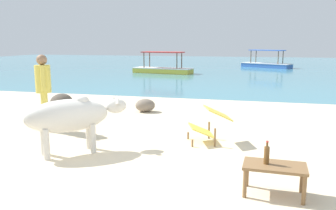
{
  "coord_description": "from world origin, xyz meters",
  "views": [
    {
      "loc": [
        1.37,
        -4.29,
        1.94
      ],
      "look_at": [
        -0.51,
        3.0,
        0.55
      ],
      "focal_mm": 37.22,
      "sensor_mm": 36.0,
      "label": 1
    }
  ],
  "objects": [
    {
      "name": "sand_beach",
      "position": [
        0.0,
        0.0,
        0.02
      ],
      "size": [
        18.0,
        14.0,
        0.04
      ],
      "primitive_type": "cube",
      "color": "beige",
      "rests_on": "ground"
    },
    {
      "name": "water_surface",
      "position": [
        0.0,
        22.0,
        0.0
      ],
      "size": [
        60.0,
        36.0,
        0.03
      ],
      "primitive_type": "cube",
      "color": "teal",
      "rests_on": "ground"
    },
    {
      "name": "cow",
      "position": [
        -1.66,
        0.85,
        0.69
      ],
      "size": [
        1.54,
        1.44,
        0.99
      ],
      "rotation": [
        0.0,
        0.0,
        0.73
      ],
      "color": "beige",
      "rests_on": "sand_beach"
    },
    {
      "name": "low_bench_table",
      "position": [
        1.63,
        -0.01,
        0.37
      ],
      "size": [
        0.78,
        0.47,
        0.39
      ],
      "rotation": [
        0.0,
        0.0,
        -0.04
      ],
      "color": "brown",
      "rests_on": "sand_beach"
    },
    {
      "name": "bottle",
      "position": [
        1.52,
        0.0,
        0.55
      ],
      "size": [
        0.07,
        0.07,
        0.3
      ],
      "color": "brown",
      "rests_on": "low_bench_table"
    },
    {
      "name": "deck_chair_near",
      "position": [
        0.54,
        2.07,
        0.42
      ],
      "size": [
        0.9,
        0.76,
        0.68
      ],
      "rotation": [
        0.0,
        0.0,
        3.49
      ],
      "color": "brown",
      "rests_on": "sand_beach"
    },
    {
      "name": "person_standing",
      "position": [
        -3.02,
        2.14,
        0.99
      ],
      "size": [
        0.33,
        0.43,
        1.62
      ],
      "rotation": [
        0.0,
        0.0,
        3.75
      ],
      "color": "#DBC64C",
      "rests_on": "sand_beach"
    },
    {
      "name": "shore_rock_large",
      "position": [
        -3.77,
        4.04,
        0.28
      ],
      "size": [
        0.69,
        0.72,
        0.49
      ],
      "primitive_type": "ellipsoid",
      "rotation": [
        0.0,
        0.0,
        1.4
      ],
      "color": "brown",
      "rests_on": "sand_beach"
    },
    {
      "name": "shore_rock_small",
      "position": [
        -1.54,
        4.55,
        0.22
      ],
      "size": [
        0.64,
        0.56,
        0.35
      ],
      "primitive_type": "ellipsoid",
      "rotation": [
        0.0,
        0.0,
        0.34
      ],
      "color": "gray",
      "rests_on": "sand_beach"
    },
    {
      "name": "boat_yellow",
      "position": [
        -4.22,
        16.16,
        0.29
      ],
      "size": [
        3.81,
        1.72,
        1.29
      ],
      "rotation": [
        0.0,
        0.0,
        6.12
      ],
      "color": "gold",
      "rests_on": "water_surface"
    },
    {
      "name": "boat_blue",
      "position": [
        1.98,
        22.48,
        0.29
      ],
      "size": [
        3.78,
        2.76,
        1.29
      ],
      "rotation": [
        0.0,
        0.0,
        5.79
      ],
      "color": "#3866B7",
      "rests_on": "water_surface"
    }
  ]
}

